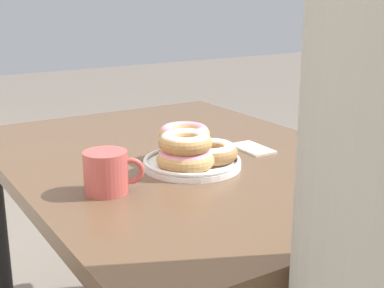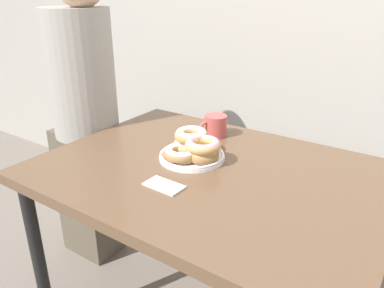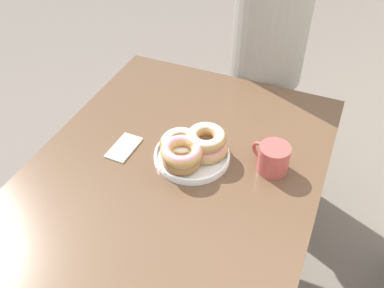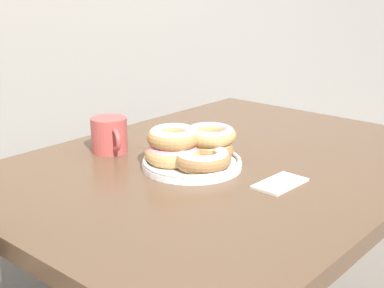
{
  "view_description": "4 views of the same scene",
  "coord_description": "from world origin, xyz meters",
  "px_view_note": "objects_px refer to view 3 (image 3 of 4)",
  "views": [
    {
      "loc": [
        -1.17,
        0.95,
        1.19
      ],
      "look_at": [
        -0.1,
        0.28,
        0.83
      ],
      "focal_mm": 50.0,
      "sensor_mm": 36.0,
      "label": 1
    },
    {
      "loc": [
        0.62,
        -0.76,
        1.36
      ],
      "look_at": [
        -0.1,
        0.28,
        0.83
      ],
      "focal_mm": 35.0,
      "sensor_mm": 36.0,
      "label": 2
    },
    {
      "loc": [
        0.82,
        0.67,
        1.71
      ],
      "look_at": [
        -0.1,
        0.28,
        0.83
      ],
      "focal_mm": 40.0,
      "sensor_mm": 36.0,
      "label": 3
    },
    {
      "loc": [
        -1.03,
        -0.52,
        1.21
      ],
      "look_at": [
        -0.1,
        0.28,
        0.83
      ],
      "focal_mm": 50.0,
      "sensor_mm": 36.0,
      "label": 4
    }
  ],
  "objects_px": {
    "person_figure": "(268,61)",
    "napkin": "(124,148)",
    "dining_table": "(171,192)",
    "coffee_mug": "(273,158)",
    "donut_plate": "(192,148)"
  },
  "relations": [
    {
      "from": "napkin",
      "to": "donut_plate",
      "type": "bearing_deg",
      "value": 100.18
    },
    {
      "from": "dining_table",
      "to": "coffee_mug",
      "type": "distance_m",
      "value": 0.34
    },
    {
      "from": "person_figure",
      "to": "napkin",
      "type": "distance_m",
      "value": 0.77
    },
    {
      "from": "dining_table",
      "to": "coffee_mug",
      "type": "relative_size",
      "value": 9.46
    },
    {
      "from": "donut_plate",
      "to": "napkin",
      "type": "distance_m",
      "value": 0.23
    },
    {
      "from": "coffee_mug",
      "to": "person_figure",
      "type": "distance_m",
      "value": 0.65
    },
    {
      "from": "dining_table",
      "to": "donut_plate",
      "type": "bearing_deg",
      "value": 160.33
    },
    {
      "from": "coffee_mug",
      "to": "person_figure",
      "type": "relative_size",
      "value": 0.09
    },
    {
      "from": "coffee_mug",
      "to": "person_figure",
      "type": "xyz_separation_m",
      "value": [
        -0.62,
        -0.18,
        -0.04
      ]
    },
    {
      "from": "person_figure",
      "to": "napkin",
      "type": "xyz_separation_m",
      "value": [
        0.72,
        -0.29,
        -0.0
      ]
    },
    {
      "from": "donut_plate",
      "to": "coffee_mug",
      "type": "bearing_deg",
      "value": 101.95
    },
    {
      "from": "donut_plate",
      "to": "person_figure",
      "type": "relative_size",
      "value": 0.19
    },
    {
      "from": "dining_table",
      "to": "donut_plate",
      "type": "distance_m",
      "value": 0.16
    },
    {
      "from": "dining_table",
      "to": "napkin",
      "type": "bearing_deg",
      "value": -105.56
    },
    {
      "from": "person_figure",
      "to": "coffee_mug",
      "type": "bearing_deg",
      "value": 15.99
    }
  ]
}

